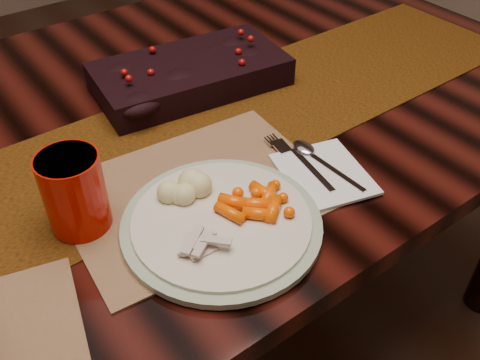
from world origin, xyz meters
TOP-DOWN VIEW (x-y plane):
  - floor at (0.00, 0.00)m, footprint 5.00×5.00m
  - dining_table at (0.00, 0.00)m, footprint 1.80×1.00m
  - table_runner at (0.05, -0.10)m, footprint 1.56×0.33m
  - centerpiece at (0.15, 0.04)m, footprint 0.40×0.24m
  - placemat_main at (-0.02, -0.23)m, footprint 0.43×0.33m
  - dinner_plate at (-0.03, -0.32)m, footprint 0.30×0.30m
  - baby_carrots at (0.01, -0.33)m, footprint 0.11×0.09m
  - mashed_potatoes at (-0.05, -0.25)m, footprint 0.09×0.08m
  - turkey_shreds at (-0.09, -0.35)m, footprint 0.08×0.07m
  - napkin at (0.17, -0.32)m, footprint 0.17×0.18m
  - fork at (0.16, -0.29)m, footprint 0.05×0.16m
  - spoon at (0.19, -0.31)m, footprint 0.04×0.15m
  - red_cup at (-0.19, -0.19)m, footprint 0.11×0.11m

SIDE VIEW (x-z plane):
  - floor at x=0.00m, z-range 0.00..0.00m
  - dining_table at x=0.00m, z-range 0.00..0.75m
  - table_runner at x=0.05m, z-range 0.75..0.75m
  - placemat_main at x=-0.02m, z-range 0.75..0.75m
  - napkin at x=0.17m, z-range 0.75..0.76m
  - fork at x=0.16m, z-range 0.76..0.76m
  - spoon at x=0.19m, z-range 0.76..0.76m
  - dinner_plate at x=-0.03m, z-range 0.75..0.77m
  - turkey_shreds at x=-0.09m, z-range 0.77..0.79m
  - baby_carrots at x=0.01m, z-range 0.77..0.79m
  - mashed_potatoes at x=-0.05m, z-range 0.77..0.81m
  - centerpiece at x=0.15m, z-range 0.75..0.83m
  - red_cup at x=-0.19m, z-range 0.75..0.87m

